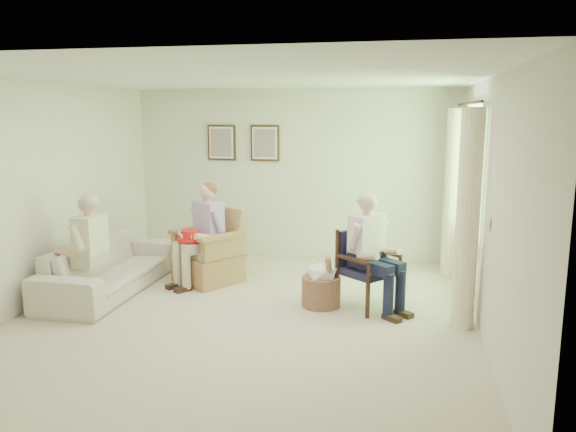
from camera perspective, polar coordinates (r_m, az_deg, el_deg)
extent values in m
plane|color=beige|center=(6.38, -4.27, -10.16)|extent=(5.50, 5.50, 0.00)
cube|color=silver|center=(8.70, 0.61, 4.24)|extent=(5.00, 0.04, 2.60)
cube|color=silver|center=(3.54, -16.93, -5.45)|extent=(5.00, 0.04, 2.60)
cube|color=silver|center=(7.15, -24.08, 1.97)|extent=(0.04, 5.50, 2.60)
cube|color=silver|center=(5.87, 19.72, 0.59)|extent=(0.04, 5.50, 2.60)
cube|color=white|center=(5.98, -4.62, 13.85)|extent=(5.00, 5.50, 0.02)
cube|color=#2D6B23|center=(7.01, 18.29, 4.26)|extent=(0.02, 1.40, 1.50)
cube|color=white|center=(6.98, 18.58, 10.64)|extent=(0.04, 1.52, 0.06)
cube|color=white|center=(7.13, 17.86, -1.97)|extent=(0.04, 1.52, 0.06)
cylinder|color=#382114|center=(6.97, 17.85, 10.85)|extent=(0.03, 2.50, 0.03)
cylinder|color=#FCECC5|center=(6.09, 17.78, -0.39)|extent=(0.34, 0.34, 2.30)
cylinder|color=#FCECC5|center=(8.01, 16.37, 2.20)|extent=(0.34, 0.34, 2.30)
cube|color=#382114|center=(8.92, -6.75, 7.42)|extent=(0.45, 0.03, 0.55)
cube|color=silver|center=(8.90, -6.80, 7.41)|extent=(0.39, 0.01, 0.49)
cube|color=tan|center=(8.89, -6.81, 7.41)|extent=(0.33, 0.01, 0.43)
cube|color=#382114|center=(8.72, -2.35, 7.41)|extent=(0.45, 0.03, 0.55)
cube|color=silver|center=(8.70, -2.38, 7.41)|extent=(0.39, 0.01, 0.49)
cube|color=tan|center=(8.70, -2.40, 7.40)|extent=(0.33, 0.01, 0.43)
cube|color=#AA7C50|center=(7.64, -8.08, -5.22)|extent=(0.73, 0.71, 0.38)
cube|color=beige|center=(7.55, -8.20, -3.55)|extent=(0.56, 0.55, 0.09)
cube|color=#AA7C50|center=(7.80, -7.43, -1.10)|extent=(0.67, 0.21, 0.57)
cube|color=#AA7C50|center=(7.68, -10.52, -2.62)|extent=(0.09, 0.66, 0.27)
cube|color=#AA7C50|center=(7.45, -5.70, -2.90)|extent=(0.09, 0.66, 0.27)
cylinder|color=black|center=(6.45, 5.59, -8.10)|extent=(0.05, 0.05, 0.39)
cylinder|color=black|center=(6.42, 10.34, -8.32)|extent=(0.05, 0.05, 0.39)
cylinder|color=black|center=(6.92, 6.04, -6.82)|extent=(0.05, 0.05, 0.39)
cylinder|color=black|center=(6.89, 10.45, -7.01)|extent=(0.05, 0.05, 0.39)
cube|color=#1D1A3B|center=(6.60, 8.16, -5.57)|extent=(0.51, 0.49, 0.09)
cube|color=#1D1A3B|center=(6.77, 8.34, -3.08)|extent=(0.48, 0.06, 0.44)
imported|color=silver|center=(7.48, -17.74, -4.94)|extent=(2.20, 0.86, 0.64)
cube|color=beige|center=(7.52, -8.22, -2.39)|extent=(0.40, 0.26, 0.16)
cube|color=#B699D8|center=(7.48, -8.23, -0.27)|extent=(0.39, 0.24, 0.46)
sphere|color=#DDAD8E|center=(7.41, -8.33, 2.53)|extent=(0.21, 0.21, 0.21)
ellipsoid|color=brown|center=(7.43, -8.27, 2.74)|extent=(0.22, 0.22, 0.18)
cube|color=beige|center=(7.37, -9.53, -3.10)|extent=(0.14, 0.44, 0.13)
cube|color=beige|center=(7.30, -8.06, -3.19)|extent=(0.14, 0.44, 0.13)
cylinder|color=beige|center=(7.25, -10.03, -5.47)|extent=(0.12, 0.12, 0.48)
cylinder|color=beige|center=(7.18, -8.54, -5.59)|extent=(0.12, 0.12, 0.48)
cube|color=#181B35|center=(6.56, 8.19, -4.27)|extent=(0.40, 0.26, 0.16)
cube|color=white|center=(6.51, 8.27, -1.85)|extent=(0.39, 0.24, 0.46)
sphere|color=#DDAD8E|center=(6.44, 8.35, 1.36)|extent=(0.21, 0.21, 0.21)
ellipsoid|color=#B7B2AD|center=(6.46, 8.37, 1.61)|extent=(0.22, 0.22, 0.18)
cube|color=#181B35|center=(6.37, 7.15, -5.17)|extent=(0.14, 0.44, 0.13)
cube|color=#181B35|center=(6.36, 8.96, -5.24)|extent=(0.14, 0.44, 0.13)
cylinder|color=#181B35|center=(6.25, 6.95, -7.98)|extent=(0.12, 0.12, 0.49)
cylinder|color=#181B35|center=(6.24, 8.79, -8.06)|extent=(0.12, 0.12, 0.49)
cube|color=#BFBA9A|center=(7.07, -19.52, -3.98)|extent=(0.42, 0.26, 0.16)
cube|color=beige|center=(7.02, -19.58, -1.73)|extent=(0.41, 0.24, 0.46)
sphere|color=#DDAD8E|center=(6.95, -19.81, 1.24)|extent=(0.21, 0.21, 0.21)
ellipsoid|color=#B7B2AD|center=(6.97, -19.71, 1.48)|extent=(0.22, 0.22, 0.18)
cube|color=#BFBA9A|center=(6.95, -21.14, -4.74)|extent=(0.14, 0.44, 0.13)
cube|color=#BFBA9A|center=(6.85, -19.73, -4.88)|extent=(0.14, 0.44, 0.13)
cylinder|color=#BFBA9A|center=(6.86, -21.91, -7.15)|extent=(0.12, 0.12, 0.45)
cylinder|color=#BFBA9A|center=(6.75, -20.48, -7.32)|extent=(0.12, 0.12, 0.45)
cylinder|color=red|center=(7.35, -9.92, -2.35)|extent=(0.32, 0.32, 0.04)
cylinder|color=red|center=(7.33, -9.94, -1.89)|extent=(0.23, 0.23, 0.12)
cube|color=white|center=(7.29, -9.06, -1.94)|extent=(0.04, 0.01, 0.05)
cube|color=white|center=(7.41, -9.21, -1.75)|extent=(0.03, 0.04, 0.05)
cube|color=white|center=(7.45, -10.08, -1.70)|extent=(0.03, 0.04, 0.05)
cube|color=white|center=(7.38, -10.81, -1.85)|extent=(0.04, 0.01, 0.05)
cube|color=white|center=(7.26, -10.68, -2.04)|extent=(0.03, 0.04, 0.05)
cube|color=white|center=(7.22, -9.80, -2.09)|extent=(0.03, 0.04, 0.05)
cylinder|color=tan|center=(6.65, 3.38, -7.64)|extent=(0.60, 0.60, 0.36)
ellipsoid|color=white|center=(6.59, 3.40, -5.75)|extent=(0.41, 0.41, 0.24)
cylinder|color=#A57F56|center=(6.52, 4.22, -5.92)|extent=(0.18, 0.33, 0.53)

